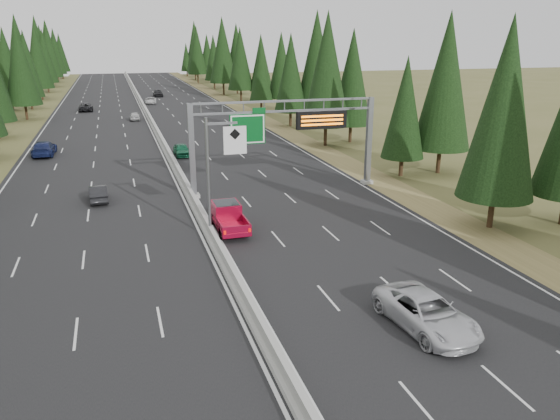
{
  "coord_description": "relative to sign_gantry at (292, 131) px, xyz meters",
  "views": [
    {
      "loc": [
        -5.48,
        -9.07,
        12.84
      ],
      "look_at": [
        3.33,
        20.0,
        3.23
      ],
      "focal_mm": 35.0,
      "sensor_mm": 36.0,
      "label": 1
    }
  ],
  "objects": [
    {
      "name": "road",
      "position": [
        -8.92,
        45.12,
        -5.23
      ],
      "size": [
        32.0,
        260.0,
        0.08
      ],
      "primitive_type": "cube",
      "color": "black",
      "rests_on": "ground"
    },
    {
      "name": "shoulder_right",
      "position": [
        8.88,
        45.12,
        -5.24
      ],
      "size": [
        3.6,
        260.0,
        0.06
      ],
      "primitive_type": "cube",
      "color": "olive",
      "rests_on": "ground"
    },
    {
      "name": "shoulder_left",
      "position": [
        -26.72,
        45.12,
        -5.24
      ],
      "size": [
        3.6,
        260.0,
        0.06
      ],
      "primitive_type": "cube",
      "color": "brown",
      "rests_on": "ground"
    },
    {
      "name": "median_barrier",
      "position": [
        -8.92,
        45.12,
        -4.85
      ],
      "size": [
        0.7,
        260.0,
        0.85
      ],
      "color": "#999994",
      "rests_on": "road"
    },
    {
      "name": "sign_gantry",
      "position": [
        0.0,
        0.0,
        0.0
      ],
      "size": [
        16.75,
        0.98,
        7.8
      ],
      "color": "slate",
      "rests_on": "road"
    },
    {
      "name": "hov_sign_pole",
      "position": [
        -8.33,
        -9.92,
        -0.54
      ],
      "size": [
        2.8,
        0.5,
        8.0
      ],
      "color": "slate",
      "rests_on": "road"
    },
    {
      "name": "tree_row_right",
      "position": [
        13.23,
        34.91,
        3.79
      ],
      "size": [
        11.3,
        241.41,
        18.84
      ],
      "color": "black",
      "rests_on": "ground"
    },
    {
      "name": "silver_minivan",
      "position": [
        -1.52,
        -24.55,
        -4.39
      ],
      "size": [
        3.21,
        5.97,
        1.59
      ],
      "primitive_type": "imported",
      "rotation": [
        0.0,
        0.0,
        0.1
      ],
      "color": "silver",
      "rests_on": "road"
    },
    {
      "name": "red_pickup",
      "position": [
        -7.42,
        -8.29,
        -4.21
      ],
      "size": [
        1.93,
        5.4,
        1.76
      ],
      "color": "black",
      "rests_on": "road"
    },
    {
      "name": "car_ahead_green",
      "position": [
        -7.42,
        17.36,
        -4.51
      ],
      "size": [
        1.7,
        4.04,
        1.36
      ],
      "primitive_type": "imported",
      "rotation": [
        0.0,
        0.0,
        0.02
      ],
      "color": "#155C3A",
      "rests_on": "road"
    },
    {
      "name": "car_ahead_dkred",
      "position": [
        3.51,
        37.03,
        -4.46
      ],
      "size": [
        1.9,
        4.53,
        1.46
      ],
      "primitive_type": "imported",
      "rotation": [
        0.0,
        0.0,
        -0.08
      ],
      "color": "#530B0C",
      "rests_on": "road"
    },
    {
      "name": "car_ahead_dkgrey",
      "position": [
        4.37,
        32.12,
        -4.5
      ],
      "size": [
        2.41,
        4.9,
        1.37
      ],
      "primitive_type": "imported",
      "rotation": [
        0.0,
        0.0,
        -0.1
      ],
      "color": "black",
      "rests_on": "road"
    },
    {
      "name": "car_ahead_white",
      "position": [
        -7.03,
        70.53,
        -4.55
      ],
      "size": [
        2.51,
        4.78,
        1.28
      ],
      "primitive_type": "imported",
      "rotation": [
        0.0,
        0.0,
        -0.08
      ],
      "color": "silver",
      "rests_on": "road"
    },
    {
      "name": "car_ahead_far",
      "position": [
        -4.39,
        84.77,
        -4.39
      ],
      "size": [
        2.04,
        4.74,
        1.59
      ],
      "primitive_type": "imported",
      "rotation": [
        0.0,
        0.0,
        0.03
      ],
      "color": "black",
      "rests_on": "road"
    },
    {
      "name": "car_onc_near",
      "position": [
        -16.21,
        1.32,
        -4.53
      ],
      "size": [
        1.65,
        4.08,
        1.32
      ],
      "primitive_type": "imported",
      "rotation": [
        0.0,
        0.0,
        3.21
      ],
      "color": "black",
      "rests_on": "road"
    },
    {
      "name": "car_onc_blue",
      "position": [
        -22.31,
        22.1,
        -4.38
      ],
      "size": [
        2.45,
        5.66,
        1.62
      ],
      "primitive_type": "imported",
      "rotation": [
        0.0,
        0.0,
        3.11
      ],
      "color": "#162050",
      "rests_on": "road"
    },
    {
      "name": "car_onc_white",
      "position": [
        -11.18,
        47.81,
        -4.52
      ],
      "size": [
        1.7,
        3.95,
        1.33
      ],
      "primitive_type": "imported",
      "rotation": [
        0.0,
        0.0,
        3.11
      ],
      "color": "#B8B8B8",
      "rests_on": "road"
    },
    {
      "name": "car_onc_far",
      "position": [
        -19.17,
        62.24,
        -4.47
      ],
      "size": [
        2.46,
        5.23,
        1.45
      ],
      "primitive_type": "imported",
      "rotation": [
        0.0,
        0.0,
        3.15
      ],
      "color": "black",
      "rests_on": "road"
    }
  ]
}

